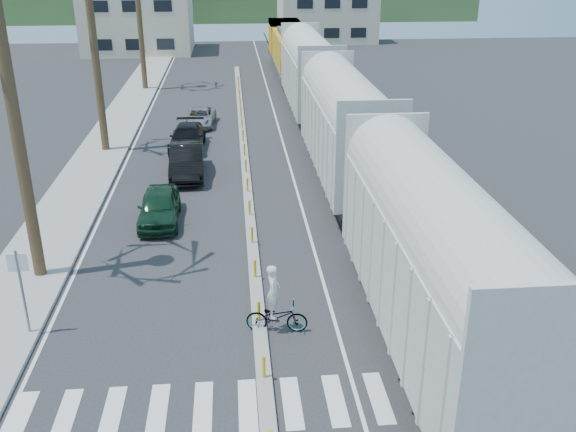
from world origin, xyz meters
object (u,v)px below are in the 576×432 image
at_px(car_lead, 159,207).
at_px(cyclist, 276,310).
at_px(street_sign, 21,281).
at_px(car_second, 187,161).

relative_size(car_lead, cyclist, 1.87).
xyz_separation_m(street_sign, car_lead, (3.28, 8.86, -1.23)).
distance_m(street_sign, car_second, 15.67).
distance_m(street_sign, cyclist, 7.94).
bearing_deg(cyclist, street_sign, 95.14).
relative_size(car_second, cyclist, 2.17).
distance_m(car_second, cyclist, 15.92).
bearing_deg(car_second, car_lead, -100.18).
distance_m(street_sign, car_lead, 9.53).
bearing_deg(street_sign, cyclist, -3.06).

